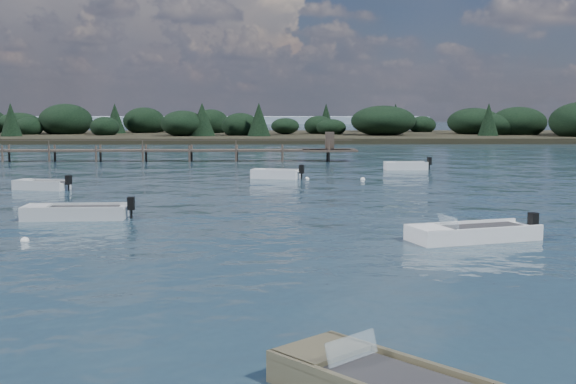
{
  "coord_description": "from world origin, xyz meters",
  "views": [
    {
      "loc": [
        -0.97,
        -19.0,
        4.78
      ],
      "look_at": [
        -0.43,
        14.0,
        1.0
      ],
      "focal_mm": 45.0,
      "sensor_mm": 36.0,
      "label": 1
    }
  ],
  "objects_px": {
    "tender_far_grey": "(42,187)",
    "jetty": "(52,151)",
    "dinghy_mid_grey": "(75,215)",
    "dinghy_mid_white_a": "(473,236)",
    "tender_far_grey_b": "(406,168)",
    "tender_far_white": "(276,176)"
  },
  "relations": [
    {
      "from": "tender_far_grey",
      "to": "jetty",
      "type": "height_order",
      "value": "jetty"
    },
    {
      "from": "dinghy_mid_grey",
      "to": "dinghy_mid_white_a",
      "type": "height_order",
      "value": "dinghy_mid_white_a"
    },
    {
      "from": "tender_far_grey",
      "to": "tender_far_grey_b",
      "type": "height_order",
      "value": "tender_far_grey_b"
    },
    {
      "from": "tender_far_grey_b",
      "to": "tender_far_white",
      "type": "bearing_deg",
      "value": -145.94
    },
    {
      "from": "tender_far_white",
      "to": "jetty",
      "type": "relative_size",
      "value": 0.06
    },
    {
      "from": "tender_far_grey",
      "to": "dinghy_mid_white_a",
      "type": "distance_m",
      "value": 27.34
    },
    {
      "from": "tender_far_white",
      "to": "dinghy_mid_grey",
      "type": "bearing_deg",
      "value": -115.36
    },
    {
      "from": "tender_far_grey_b",
      "to": "tender_far_white",
      "type": "xyz_separation_m",
      "value": [
        -10.38,
        -7.02,
        -0.0
      ]
    },
    {
      "from": "dinghy_mid_grey",
      "to": "tender_far_grey",
      "type": "bearing_deg",
      "value": 114.13
    },
    {
      "from": "dinghy_mid_grey",
      "to": "tender_far_white",
      "type": "distance_m",
      "value": 20.56
    },
    {
      "from": "dinghy_mid_white_a",
      "to": "tender_far_white",
      "type": "distance_m",
      "value": 25.13
    },
    {
      "from": "dinghy_mid_grey",
      "to": "tender_far_grey",
      "type": "xyz_separation_m",
      "value": [
        -5.22,
        11.66,
        -0.0
      ]
    },
    {
      "from": "tender_far_white",
      "to": "dinghy_mid_white_a",
      "type": "bearing_deg",
      "value": -73.16
    },
    {
      "from": "tender_far_grey_b",
      "to": "jetty",
      "type": "relative_size",
      "value": 0.06
    },
    {
      "from": "tender_far_grey",
      "to": "jetty",
      "type": "bearing_deg",
      "value": 105.71
    },
    {
      "from": "dinghy_mid_grey",
      "to": "dinghy_mid_white_a",
      "type": "distance_m",
      "value": 16.99
    },
    {
      "from": "tender_far_grey_b",
      "to": "jetty",
      "type": "bearing_deg",
      "value": 162.42
    },
    {
      "from": "tender_far_grey_b",
      "to": "tender_far_white",
      "type": "relative_size",
      "value": 1.0
    },
    {
      "from": "tender_far_grey",
      "to": "tender_far_grey_b",
      "type": "xyz_separation_m",
      "value": [
        24.41,
        13.94,
        0.02
      ]
    },
    {
      "from": "tender_far_grey",
      "to": "dinghy_mid_white_a",
      "type": "height_order",
      "value": "dinghy_mid_white_a"
    },
    {
      "from": "dinghy_mid_grey",
      "to": "tender_far_grey_b",
      "type": "xyz_separation_m",
      "value": [
        19.19,
        25.6,
        0.02
      ]
    },
    {
      "from": "dinghy_mid_white_a",
      "to": "jetty",
      "type": "relative_size",
      "value": 0.08
    }
  ]
}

